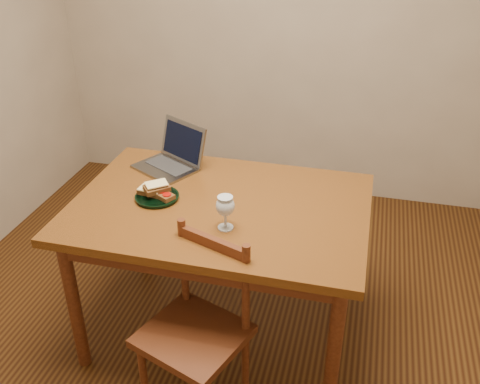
% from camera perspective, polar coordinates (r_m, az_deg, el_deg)
% --- Properties ---
extents(floor, '(3.20, 3.20, 0.02)m').
position_cam_1_polar(floor, '(2.80, -1.75, -14.93)').
color(floor, black).
rests_on(floor, ground).
extents(back_wall, '(3.20, 0.02, 2.60)m').
position_cam_1_polar(back_wall, '(3.63, 5.25, 19.15)').
color(back_wall, gray).
rests_on(back_wall, floor).
extents(table, '(1.30, 0.90, 0.74)m').
position_cam_1_polar(table, '(2.40, -2.15, -3.03)').
color(table, '#43270B').
rests_on(table, floor).
extents(chair, '(0.49, 0.47, 0.41)m').
position_cam_1_polar(chair, '(2.20, -4.70, -13.76)').
color(chair, '#39180B').
rests_on(chair, floor).
extents(plate, '(0.20, 0.20, 0.02)m').
position_cam_1_polar(plate, '(2.42, -8.83, -0.54)').
color(plate, black).
rests_on(plate, table).
extents(sandwich_cheese, '(0.12, 0.08, 0.03)m').
position_cam_1_polar(sandwich_cheese, '(2.43, -9.51, 0.18)').
color(sandwich_cheese, '#381E0C').
rests_on(sandwich_cheese, plate).
extents(sandwich_tomato, '(0.11, 0.10, 0.03)m').
position_cam_1_polar(sandwich_tomato, '(2.39, -8.12, -0.28)').
color(sandwich_tomato, '#381E0C').
rests_on(sandwich_tomato, plate).
extents(sandwich_top, '(0.13, 0.12, 0.03)m').
position_cam_1_polar(sandwich_top, '(2.40, -8.87, 0.51)').
color(sandwich_top, '#381E0C').
rests_on(sandwich_top, plate).
extents(milk_glass, '(0.08, 0.08, 0.15)m').
position_cam_1_polar(milk_glass, '(2.15, -1.57, -2.20)').
color(milk_glass, white).
rests_on(milk_glass, table).
extents(laptop, '(0.38, 0.37, 0.21)m').
position_cam_1_polar(laptop, '(2.68, -7.12, 3.88)').
color(laptop, slate).
rests_on(laptop, table).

